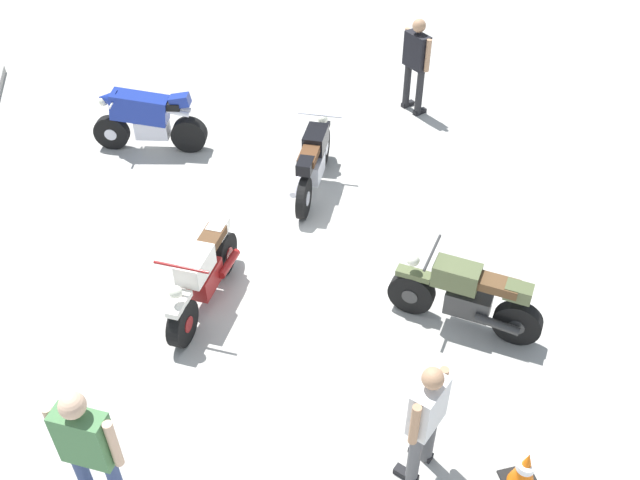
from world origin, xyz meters
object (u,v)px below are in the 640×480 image
object	(u,v)px
motorcycle_olive_vintage	(466,297)
motorcycle_black_cruiser	(313,161)
motorcycle_blue_sportbike	(147,118)
person_in_black_shirt	(416,59)
person_in_green_shirt	(88,448)
traffic_cone	(525,470)
person_in_white_shirt	(426,417)
motorcycle_cream_vintage	(203,275)

from	to	relation	value
motorcycle_olive_vintage	motorcycle_black_cruiser	bearing A→B (deg)	-34.32
motorcycle_blue_sportbike	person_in_black_shirt	world-z (taller)	person_in_black_shirt
person_in_green_shirt	traffic_cone	distance (m)	4.25
person_in_white_shirt	person_in_black_shirt	world-z (taller)	person_in_black_shirt
motorcycle_olive_vintage	motorcycle_cream_vintage	xyz separation A→B (m)	(1.16, 3.12, 0.00)
motorcycle_black_cruiser	person_in_green_shirt	distance (m)	5.85
motorcycle_black_cruiser	motorcycle_olive_vintage	bearing A→B (deg)	-135.69
motorcycle_cream_vintage	traffic_cone	distance (m)	4.44
person_in_black_shirt	traffic_cone	xyz separation A→B (m)	(-7.62, 1.49, -0.77)
motorcycle_black_cruiser	motorcycle_olive_vintage	world-z (taller)	motorcycle_black_cruiser
motorcycle_olive_vintage	motorcycle_cream_vintage	world-z (taller)	same
motorcycle_black_cruiser	motorcycle_cream_vintage	world-z (taller)	motorcycle_black_cruiser
person_in_green_shirt	motorcycle_black_cruiser	bearing A→B (deg)	-4.39
person_in_white_shirt	person_in_black_shirt	distance (m)	7.62
motorcycle_blue_sportbike	person_in_black_shirt	distance (m)	4.87
person_in_white_shirt	person_in_green_shirt	bearing A→B (deg)	43.34
motorcycle_blue_sportbike	motorcycle_olive_vintage	bearing A→B (deg)	141.65
motorcycle_black_cruiser	person_in_green_shirt	xyz separation A→B (m)	(-4.86, 3.22, 0.51)
person_in_green_shirt	person_in_black_shirt	size ratio (longest dim) A/B	1.00
motorcycle_olive_vintage	motorcycle_blue_sportbike	bearing A→B (deg)	-18.42
traffic_cone	person_in_green_shirt	bearing A→B (deg)	80.00
motorcycle_black_cruiser	motorcycle_cream_vintage	bearing A→B (deg)	163.40
motorcycle_cream_vintage	traffic_cone	size ratio (longest dim) A/B	3.36
motorcycle_blue_sportbike	motorcycle_olive_vintage	distance (m)	6.32
person_in_black_shirt	traffic_cone	bearing A→B (deg)	-122.03
motorcycle_black_cruiser	traffic_cone	xyz separation A→B (m)	(-5.58, -0.89, -0.26)
motorcycle_blue_sportbike	motorcycle_cream_vintage	distance (m)	4.05
motorcycle_olive_vintage	traffic_cone	distance (m)	2.26
person_in_green_shirt	motorcycle_cream_vintage	bearing A→B (deg)	3.81
motorcycle_black_cruiser	person_in_black_shirt	bearing A→B (deg)	-24.14
motorcycle_blue_sportbike	person_in_black_shirt	bearing A→B (deg)	-160.86
motorcycle_olive_vintage	person_in_green_shirt	bearing A→B (deg)	55.60
motorcycle_olive_vintage	person_in_black_shirt	distance (m)	5.55
motorcycle_olive_vintage	traffic_cone	bearing A→B (deg)	119.66
motorcycle_black_cruiser	person_in_white_shirt	size ratio (longest dim) A/B	1.22
motorcycle_black_cruiser	person_in_green_shirt	bearing A→B (deg)	171.66
person_in_green_shirt	traffic_cone	xyz separation A→B (m)	(-0.72, -4.11, -0.77)
motorcycle_black_cruiser	motorcycle_blue_sportbike	size ratio (longest dim) A/B	1.01
traffic_cone	motorcycle_black_cruiser	bearing A→B (deg)	9.02
motorcycle_black_cruiser	person_in_white_shirt	bearing A→B (deg)	-155.63
motorcycle_olive_vintage	traffic_cone	world-z (taller)	motorcycle_olive_vintage
motorcycle_cream_vintage	person_in_white_shirt	xyz separation A→B (m)	(-2.98, -1.88, 0.41)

